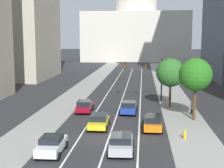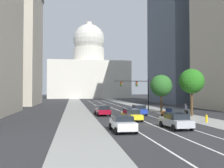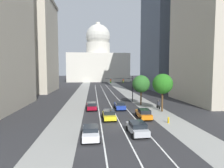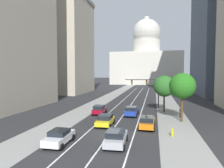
{
  "view_description": "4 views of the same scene",
  "coord_description": "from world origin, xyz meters",
  "px_view_note": "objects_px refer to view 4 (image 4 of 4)",
  "views": [
    {
      "loc": [
        3.05,
        -28.2,
        9.25
      ],
      "look_at": [
        -0.51,
        9.39,
        3.87
      ],
      "focal_mm": 52.37,
      "sensor_mm": 36.0,
      "label": 1
    },
    {
      "loc": [
        -8.66,
        -25.4,
        3.7
      ],
      "look_at": [
        -1.79,
        16.75,
        4.93
      ],
      "focal_mm": 39.09,
      "sensor_mm": 36.0,
      "label": 2
    },
    {
      "loc": [
        -3.84,
        -23.32,
        7.62
      ],
      "look_at": [
        1.09,
        23.08,
        4.1
      ],
      "focal_mm": 28.95,
      "sensor_mm": 36.0,
      "label": 3
    },
    {
      "loc": [
        4.94,
        -21.67,
        7.11
      ],
      "look_at": [
        -2.15,
        12.25,
        5.1
      ],
      "focal_mm": 32.43,
      "sensor_mm": 36.0,
      "label": 4
    }
  ],
  "objects_px": {
    "car_orange": "(147,122)",
    "car_blue": "(132,111)",
    "traffic_signal_mast": "(148,86)",
    "car_yellow": "(105,120)",
    "fire_hydrant": "(172,132)",
    "car_crimson": "(99,109)",
    "car_white": "(59,137)",
    "street_tree_mid_right": "(164,86)",
    "capitol_building": "(146,60)",
    "cyclist": "(181,113)",
    "street_tree_near_right": "(182,86)",
    "car_silver": "(116,137)"
  },
  "relations": [
    {
      "from": "car_white",
      "to": "traffic_signal_mast",
      "type": "bearing_deg",
      "value": -19.59
    },
    {
      "from": "street_tree_mid_right",
      "to": "street_tree_near_right",
      "type": "bearing_deg",
      "value": -72.5
    },
    {
      "from": "car_yellow",
      "to": "car_orange",
      "type": "bearing_deg",
      "value": -90.88
    },
    {
      "from": "car_white",
      "to": "cyclist",
      "type": "relative_size",
      "value": 2.37
    },
    {
      "from": "car_blue",
      "to": "cyclist",
      "type": "xyz_separation_m",
      "value": [
        7.64,
        -0.32,
        0.05
      ]
    },
    {
      "from": "car_silver",
      "to": "street_tree_mid_right",
      "type": "bearing_deg",
      "value": -18.52
    },
    {
      "from": "car_silver",
      "to": "traffic_signal_mast",
      "type": "distance_m",
      "value": 22.94
    },
    {
      "from": "capitol_building",
      "to": "car_blue",
      "type": "xyz_separation_m",
      "value": [
        1.38,
        -93.33,
        -13.94
      ]
    },
    {
      "from": "capitol_building",
      "to": "street_tree_near_right",
      "type": "relative_size",
      "value": 5.86
    },
    {
      "from": "street_tree_near_right",
      "to": "car_crimson",
      "type": "bearing_deg",
      "value": 168.16
    },
    {
      "from": "traffic_signal_mast",
      "to": "cyclist",
      "type": "distance_m",
      "value": 11.04
    },
    {
      "from": "car_orange",
      "to": "car_silver",
      "type": "relative_size",
      "value": 1.09
    },
    {
      "from": "fire_hydrant",
      "to": "traffic_signal_mast",
      "type": "bearing_deg",
      "value": 100.14
    },
    {
      "from": "car_blue",
      "to": "car_crimson",
      "type": "bearing_deg",
      "value": 89.74
    },
    {
      "from": "car_orange",
      "to": "street_tree_mid_right",
      "type": "distance_m",
      "value": 12.17
    },
    {
      "from": "capitol_building",
      "to": "car_white",
      "type": "bearing_deg",
      "value": -92.19
    },
    {
      "from": "car_orange",
      "to": "cyclist",
      "type": "distance_m",
      "value": 8.26
    },
    {
      "from": "car_orange",
      "to": "car_yellow",
      "type": "height_order",
      "value": "car_orange"
    },
    {
      "from": "car_yellow",
      "to": "car_silver",
      "type": "bearing_deg",
      "value": -158.71
    },
    {
      "from": "cyclist",
      "to": "car_yellow",
      "type": "bearing_deg",
      "value": 119.47
    },
    {
      "from": "car_orange",
      "to": "car_blue",
      "type": "xyz_separation_m",
      "value": [
        -2.76,
        6.99,
        -0.0
      ]
    },
    {
      "from": "car_orange",
      "to": "car_silver",
      "type": "height_order",
      "value": "car_orange"
    },
    {
      "from": "car_white",
      "to": "cyclist",
      "type": "distance_m",
      "value": 19.51
    },
    {
      "from": "car_orange",
      "to": "traffic_signal_mast",
      "type": "height_order",
      "value": "traffic_signal_mast"
    },
    {
      "from": "car_silver",
      "to": "street_tree_mid_right",
      "type": "distance_m",
      "value": 19.29
    },
    {
      "from": "capitol_building",
      "to": "street_tree_mid_right",
      "type": "distance_m",
      "value": 89.89
    },
    {
      "from": "fire_hydrant",
      "to": "cyclist",
      "type": "xyz_separation_m",
      "value": [
        2.04,
        9.55,
        0.39
      ]
    },
    {
      "from": "capitol_building",
      "to": "car_blue",
      "type": "relative_size",
      "value": 9.19
    },
    {
      "from": "capitol_building",
      "to": "car_white",
      "type": "xyz_separation_m",
      "value": [
        -4.14,
        -108.06,
        -13.97
      ]
    },
    {
      "from": "car_silver",
      "to": "traffic_signal_mast",
      "type": "xyz_separation_m",
      "value": [
        2.28,
        22.54,
        3.57
      ]
    },
    {
      "from": "traffic_signal_mast",
      "to": "fire_hydrant",
      "type": "relative_size",
      "value": 7.51
    },
    {
      "from": "capitol_building",
      "to": "car_silver",
      "type": "relative_size",
      "value": 9.76
    },
    {
      "from": "car_orange",
      "to": "street_tree_near_right",
      "type": "bearing_deg",
      "value": -45.89
    },
    {
      "from": "car_white",
      "to": "street_tree_mid_right",
      "type": "xyz_separation_m",
      "value": [
        10.86,
        18.99,
        3.88
      ]
    },
    {
      "from": "car_orange",
      "to": "traffic_signal_mast",
      "type": "distance_m",
      "value": 16.07
    },
    {
      "from": "car_orange",
      "to": "street_tree_near_right",
      "type": "distance_m",
      "value": 7.8
    },
    {
      "from": "street_tree_mid_right",
      "to": "car_white",
      "type": "bearing_deg",
      "value": -119.76
    },
    {
      "from": "car_crimson",
      "to": "fire_hydrant",
      "type": "height_order",
      "value": "car_crimson"
    },
    {
      "from": "car_silver",
      "to": "car_crimson",
      "type": "bearing_deg",
      "value": 19.38
    },
    {
      "from": "car_crimson",
      "to": "car_orange",
      "type": "bearing_deg",
      "value": -133.56
    },
    {
      "from": "capitol_building",
      "to": "street_tree_mid_right",
      "type": "height_order",
      "value": "capitol_building"
    },
    {
      "from": "car_silver",
      "to": "cyclist",
      "type": "bearing_deg",
      "value": -31.49
    },
    {
      "from": "car_crimson",
      "to": "street_tree_mid_right",
      "type": "height_order",
      "value": "street_tree_mid_right"
    },
    {
      "from": "car_white",
      "to": "traffic_signal_mast",
      "type": "xyz_separation_m",
      "value": [
        7.79,
        23.4,
        3.61
      ]
    },
    {
      "from": "fire_hydrant",
      "to": "car_orange",
      "type": "bearing_deg",
      "value": 134.62
    },
    {
      "from": "car_crimson",
      "to": "cyclist",
      "type": "bearing_deg",
      "value": -94.78
    },
    {
      "from": "car_blue",
      "to": "car_white",
      "type": "height_order",
      "value": "car_blue"
    },
    {
      "from": "capitol_building",
      "to": "cyclist",
      "type": "relative_size",
      "value": 23.94
    },
    {
      "from": "fire_hydrant",
      "to": "car_crimson",
      "type": "bearing_deg",
      "value": 138.01
    },
    {
      "from": "car_yellow",
      "to": "fire_hydrant",
      "type": "distance_m",
      "value": 8.85
    }
  ]
}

